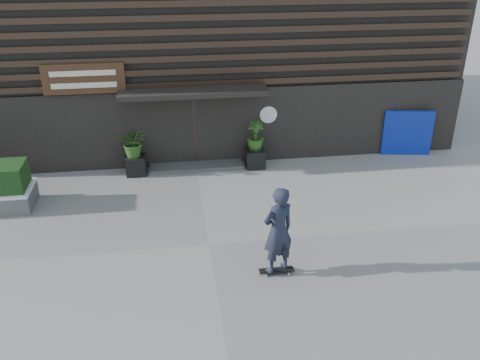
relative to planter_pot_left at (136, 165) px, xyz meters
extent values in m
plane|color=gray|center=(1.90, -4.40, -0.30)|extent=(80.00, 80.00, 0.00)
cube|color=#474745|center=(1.90, 0.20, -0.24)|extent=(3.00, 0.80, 0.12)
cube|color=black|center=(0.00, 0.00, 0.00)|extent=(0.60, 0.60, 0.60)
imported|color=#2D591E|center=(0.00, 0.00, 0.78)|extent=(0.86, 0.75, 0.96)
cube|color=black|center=(3.80, 0.00, 0.00)|extent=(0.60, 0.60, 0.60)
imported|color=#2D591E|center=(3.80, 0.00, 0.78)|extent=(0.54, 0.54, 0.96)
cube|color=#0C21A1|center=(9.08, 0.30, 0.48)|extent=(1.65, 0.40, 1.55)
cube|color=black|center=(1.90, 5.60, 3.70)|extent=(18.00, 10.00, 8.00)
cube|color=black|center=(1.90, 0.54, 0.95)|extent=(18.00, 0.12, 2.50)
cube|color=#38281E|center=(1.90, 0.48, 2.40)|extent=(17.60, 0.08, 0.18)
cube|color=#38281E|center=(1.90, 0.48, 2.79)|extent=(17.60, 0.08, 0.18)
cube|color=#38281E|center=(1.90, 0.48, 3.18)|extent=(17.60, 0.08, 0.18)
cube|color=#38281E|center=(1.90, 0.48, 3.58)|extent=(17.60, 0.08, 0.18)
cube|color=#38281E|center=(1.90, 0.48, 3.97)|extent=(17.60, 0.08, 0.18)
cube|color=#38281E|center=(1.90, 0.48, 4.36)|extent=(17.60, 0.08, 0.18)
cube|color=#38281E|center=(1.90, 0.48, 4.75)|extent=(17.60, 0.08, 0.18)
cube|color=black|center=(1.90, 0.10, 2.25)|extent=(4.50, 1.00, 0.15)
cube|color=black|center=(1.90, 0.70, 0.85)|extent=(2.40, 0.30, 2.30)
cube|color=#38281E|center=(1.90, 0.52, 0.85)|extent=(0.06, 0.10, 2.30)
cube|color=#472B19|center=(-1.30, 0.40, 2.70)|extent=(2.40, 0.10, 0.90)
cube|color=beige|center=(-1.30, 0.33, 2.88)|extent=(1.90, 0.02, 0.16)
cube|color=beige|center=(-1.30, 0.33, 2.52)|extent=(1.90, 0.02, 0.16)
cylinder|color=white|center=(4.30, 0.46, 1.30)|extent=(0.56, 0.03, 0.56)
cube|color=black|center=(3.29, -5.79, -0.21)|extent=(0.78, 0.20, 0.02)
cylinder|color=#B6B6B1|center=(3.03, -5.89, -0.27)|extent=(0.06, 0.03, 0.06)
cylinder|color=#A1A19C|center=(3.03, -5.69, -0.27)|extent=(0.06, 0.03, 0.06)
cylinder|color=#AAAAA5|center=(3.55, -5.89, -0.27)|extent=(0.06, 0.03, 0.06)
cylinder|color=#A1A19C|center=(3.55, -5.69, -0.27)|extent=(0.06, 0.03, 0.06)
imported|color=#1A1E2F|center=(3.29, -5.79, 0.82)|extent=(0.88, 0.74, 2.04)
camera|label=1|loc=(1.13, -14.98, 6.58)|focal=38.30mm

